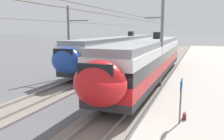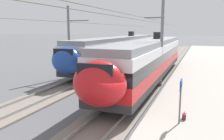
% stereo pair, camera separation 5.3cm
% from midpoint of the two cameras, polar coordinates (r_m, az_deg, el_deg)
% --- Properties ---
extents(ground_plane, '(400.00, 400.00, 0.00)m').
position_cam_midpoint_polar(ground_plane, '(11.71, 1.53, -14.21)').
color(ground_plane, '#565659').
extents(track_near, '(120.00, 3.00, 0.28)m').
position_cam_midpoint_polar(track_near, '(11.94, -2.11, -13.35)').
color(track_near, slate).
rests_on(track_near, ground).
extents(track_far, '(120.00, 3.00, 0.28)m').
position_cam_midpoint_polar(track_far, '(15.13, -23.44, -9.10)').
color(track_far, slate).
rests_on(track_far, ground).
extents(train_near_platform, '(23.70, 2.94, 4.27)m').
position_cam_midpoint_polar(train_near_platform, '(21.37, 9.21, 2.88)').
color(train_near_platform, '#2D2D30').
rests_on(train_near_platform, track_near).
extents(train_far_track, '(29.50, 2.96, 4.27)m').
position_cam_midpoint_polar(train_far_track, '(32.05, 2.36, 5.31)').
color(train_far_track, '#2D2D30').
rests_on(train_far_track, track_far).
extents(catenary_mast_mid, '(48.84, 1.64, 8.32)m').
position_cam_midpoint_polar(catenary_mast_mid, '(19.41, 12.03, 8.20)').
color(catenary_mast_mid, slate).
rests_on(catenary_mast_mid, ground).
extents(catenary_mast_far_side, '(48.84, 2.36, 7.09)m').
position_cam_midpoint_polar(catenary_mast_far_side, '(23.48, -10.14, 7.26)').
color(catenary_mast_far_side, slate).
rests_on(catenary_mast_far_side, ground).
extents(platform_sign, '(0.70, 0.08, 2.16)m').
position_cam_midpoint_polar(platform_sign, '(11.40, 16.72, -5.12)').
color(platform_sign, '#59595B').
rests_on(platform_sign, platform_slab).
extents(handbag_near_sign, '(0.32, 0.18, 0.42)m').
position_cam_midpoint_polar(handbag_near_sign, '(12.42, 17.49, -10.87)').
color(handbag_near_sign, maroon).
rests_on(handbag_near_sign, platform_slab).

